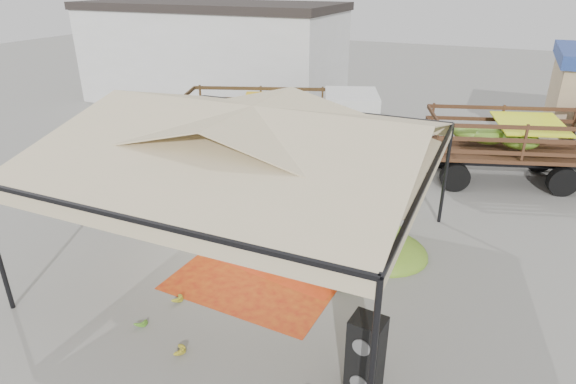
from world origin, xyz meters
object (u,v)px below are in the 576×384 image
at_px(banana_heap, 327,216).
at_px(truck_right, 548,141).
at_px(vendor, 297,181).
at_px(truck_left, 289,117).
at_px(speaker_stack, 366,356).

xyz_separation_m(banana_heap, truck_right, (5.54, 6.75, 0.87)).
xyz_separation_m(vendor, truck_left, (-2.13, 4.11, 0.80)).
distance_m(speaker_stack, vendor, 7.72).
distance_m(truck_left, truck_right, 9.31).
bearing_deg(truck_right, vendor, -162.25).
height_order(truck_left, truck_right, truck_left).
height_order(banana_heap, speaker_stack, speaker_stack).
height_order(banana_heap, truck_left, truck_left).
height_order(vendor, truck_left, truck_left).
distance_m(vendor, truck_left, 4.69).
bearing_deg(truck_right, speaker_stack, -122.53).
bearing_deg(banana_heap, truck_left, 122.82).
height_order(speaker_stack, truck_left, truck_left).
bearing_deg(vendor, banana_heap, 152.26).
distance_m(banana_heap, truck_left, 6.93).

